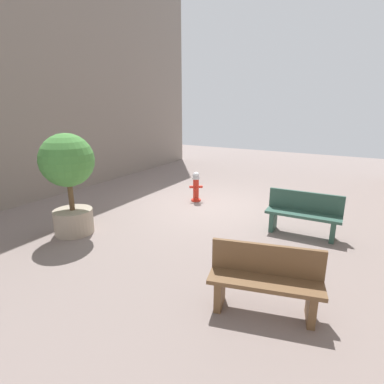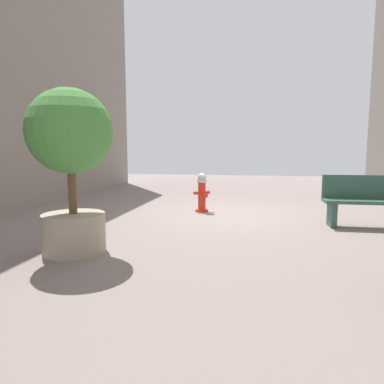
{
  "view_description": "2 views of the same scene",
  "coord_description": "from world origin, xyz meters",
  "px_view_note": "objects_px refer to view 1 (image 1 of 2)",
  "views": [
    {
      "loc": [
        -3.7,
        7.48,
        2.79
      ],
      "look_at": [
        -0.18,
        1.27,
        0.75
      ],
      "focal_mm": 28.55,
      "sensor_mm": 36.0,
      "label": 1
    },
    {
      "loc": [
        -0.7,
        7.44,
        1.42
      ],
      "look_at": [
        0.6,
        0.63,
        0.56
      ],
      "focal_mm": 31.9,
      "sensor_mm": 36.0,
      "label": 2
    }
  ],
  "objects_px": {
    "bench_near": "(303,213)",
    "bench_far": "(265,279)",
    "fire_hydrant": "(196,187)",
    "planter_tree": "(68,174)"
  },
  "relations": [
    {
      "from": "fire_hydrant",
      "to": "bench_far",
      "type": "distance_m",
      "value": 5.17
    },
    {
      "from": "bench_near",
      "to": "bench_far",
      "type": "bearing_deg",
      "value": 90.71
    },
    {
      "from": "fire_hydrant",
      "to": "bench_far",
      "type": "relative_size",
      "value": 0.56
    },
    {
      "from": "fire_hydrant",
      "to": "bench_far",
      "type": "xyz_separation_m",
      "value": [
        -3.28,
        3.99,
        0.04
      ]
    },
    {
      "from": "fire_hydrant",
      "to": "bench_near",
      "type": "bearing_deg",
      "value": 163.25
    },
    {
      "from": "fire_hydrant",
      "to": "planter_tree",
      "type": "xyz_separation_m",
      "value": [
        1.24,
        3.44,
        0.92
      ]
    },
    {
      "from": "bench_far",
      "to": "planter_tree",
      "type": "xyz_separation_m",
      "value": [
        4.52,
        -0.55,
        0.88
      ]
    },
    {
      "from": "bench_near",
      "to": "bench_far",
      "type": "xyz_separation_m",
      "value": [
        -0.04,
        3.01,
        -0.0
      ]
    },
    {
      "from": "fire_hydrant",
      "to": "planter_tree",
      "type": "distance_m",
      "value": 3.77
    },
    {
      "from": "fire_hydrant",
      "to": "planter_tree",
      "type": "height_order",
      "value": "planter_tree"
    }
  ]
}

